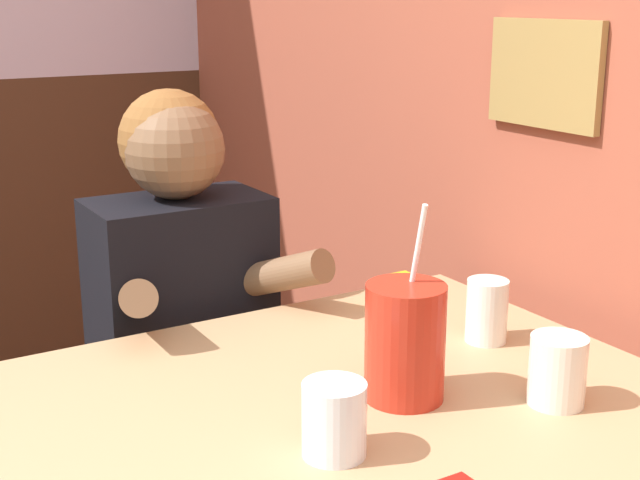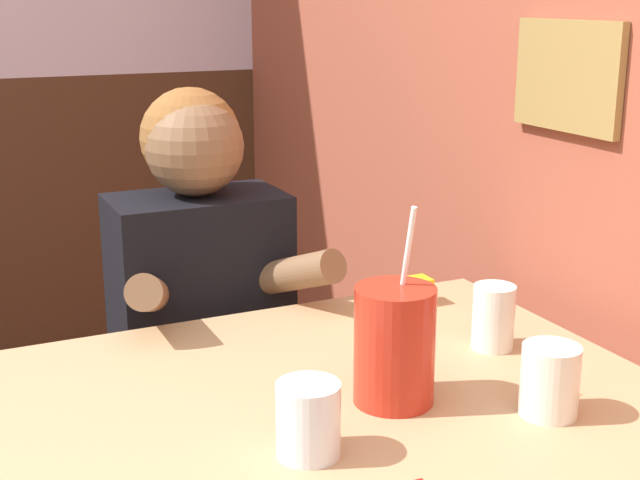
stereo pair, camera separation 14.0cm
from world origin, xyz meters
name	(u,v)px [view 1 (the left image)]	position (x,y,z in m)	size (l,w,h in m)	color
main_table	(349,447)	(0.72, 0.41, 0.71)	(0.99, 0.83, 0.78)	tan
person_seated	(185,372)	(0.69, 0.98, 0.61)	(0.42, 0.40, 1.18)	black
cocktail_pitcher	(405,342)	(0.79, 0.38, 0.87)	(0.12, 0.12, 0.29)	#B22819
glass_near_pitcher	(334,419)	(0.62, 0.29, 0.83)	(0.08, 0.08, 0.10)	silver
glass_center	(487,311)	(1.04, 0.49, 0.83)	(0.07, 0.07, 0.11)	silver
glass_far_side	(557,370)	(0.97, 0.25, 0.83)	(0.08, 0.08, 0.10)	silver
condiment_mustard	(399,288)	(1.04, 0.73, 0.80)	(0.06, 0.04, 0.05)	yellow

